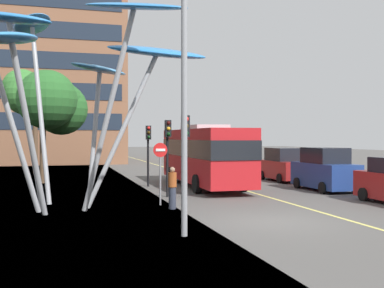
{
  "coord_description": "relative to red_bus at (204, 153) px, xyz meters",
  "views": [
    {
      "loc": [
        -6.97,
        -14.74,
        2.87
      ],
      "look_at": [
        -0.42,
        8.73,
        2.5
      ],
      "focal_mm": 44.48,
      "sensor_mm": 36.0,
      "label": 1
    }
  ],
  "objects": [
    {
      "name": "traffic_light_kerb_far",
      "position": [
        -3.03,
        -4.0,
        0.72
      ],
      "size": [
        0.28,
        0.42,
        3.66
      ],
      "color": "black",
      "rests_on": "ground"
    },
    {
      "name": "traffic_light_island_mid",
      "position": [
        -3.06,
        0.96,
        0.62
      ],
      "size": [
        0.28,
        0.42,
        3.51
      ],
      "color": "black",
      "rests_on": "ground"
    },
    {
      "name": "red_bus",
      "position": [
        0.0,
        0.0,
        0.0
      ],
      "size": [
        2.82,
        10.51,
        3.53
      ],
      "color": "red",
      "rests_on": "ground"
    },
    {
      "name": "tree_pavement_near",
      "position": [
        -8.22,
        4.87,
        2.99
      ],
      "size": [
        4.3,
        5.56,
        6.89
      ],
      "color": "brown",
      "rests_on": "ground"
    },
    {
      "name": "traffic_light_kerb_near",
      "position": [
        -3.49,
        -8.99,
        0.72
      ],
      "size": [
        0.28,
        0.42,
        3.66
      ],
      "color": "black",
      "rests_on": "ground"
    },
    {
      "name": "leaf_sculpture",
      "position": [
        -7.62,
        -6.64,
        4.59
      ],
      "size": [
        10.98,
        9.72,
        8.46
      ],
      "color": "#9EA0A5",
      "rests_on": "ground"
    },
    {
      "name": "ground",
      "position": [
        -1.64,
        -11.23,
        -1.98
      ],
      "size": [
        120.0,
        240.0,
        0.1
      ],
      "color": "#54514F"
    },
    {
      "name": "no_entry_sign",
      "position": [
        -3.9,
        -6.46,
        -0.19
      ],
      "size": [
        0.6,
        0.12,
        2.62
      ],
      "color": "gray",
      "rests_on": "ground"
    },
    {
      "name": "car_side_street",
      "position": [
        6.05,
        2.12,
        -0.93
      ],
      "size": [
        2.03,
        4.27,
        2.15
      ],
      "color": "maroon",
      "rests_on": "ground"
    },
    {
      "name": "backdrop_building",
      "position": [
        -11.63,
        31.21,
        10.27
      ],
      "size": [
        21.09,
        15.51,
        24.4
      ],
      "color": "brown",
      "rests_on": "ground"
    },
    {
      "name": "street_lamp",
      "position": [
        -4.16,
        -12.75,
        2.89
      ],
      "size": [
        1.58,
        0.44,
        7.57
      ],
      "color": "gray",
      "rests_on": "ground"
    },
    {
      "name": "tree_pavement_far",
      "position": [
        -10.63,
        13.2,
        4.38
      ],
      "size": [
        3.52,
        3.69,
        8.18
      ],
      "color": "brown",
      "rests_on": "ground"
    },
    {
      "name": "pedestrian",
      "position": [
        -3.66,
        -7.64,
        -1.09
      ],
      "size": [
        0.34,
        0.34,
        1.67
      ],
      "color": "#2D3342",
      "rests_on": "ground"
    },
    {
      "name": "car_parked_far",
      "position": [
        5.7,
        -3.44,
        -0.87
      ],
      "size": [
        2.03,
        4.29,
        2.29
      ],
      "color": "navy",
      "rests_on": "ground"
    }
  ]
}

